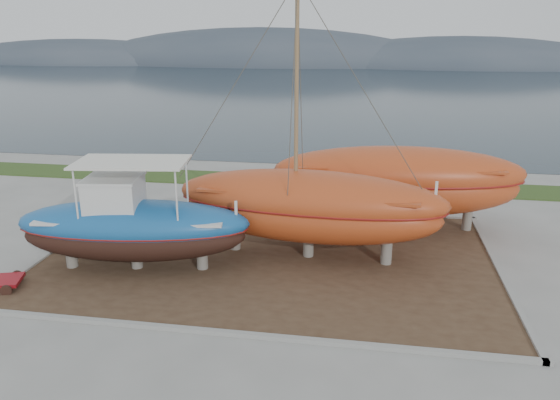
% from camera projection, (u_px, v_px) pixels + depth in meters
% --- Properties ---
extents(ground, '(140.00, 140.00, 0.00)m').
position_uv_depth(ground, '(248.00, 303.00, 18.84)').
color(ground, gray).
rests_on(ground, ground).
extents(dirt_patch, '(18.00, 12.00, 0.06)m').
position_uv_depth(dirt_patch, '(269.00, 257.00, 22.59)').
color(dirt_patch, '#422D1E').
rests_on(dirt_patch, ground).
extents(curb_frame, '(18.60, 12.60, 0.15)m').
position_uv_depth(curb_frame, '(269.00, 256.00, 22.57)').
color(curb_frame, gray).
rests_on(curb_frame, ground).
extents(grass_strip, '(44.00, 3.00, 0.08)m').
position_uv_depth(grass_strip, '(303.00, 182.00, 33.39)').
color(grass_strip, '#284219').
rests_on(grass_strip, ground).
extents(sea, '(260.00, 100.00, 0.04)m').
position_uv_depth(sea, '(347.00, 88.00, 84.63)').
color(sea, '#182731').
rests_on(sea, ground).
extents(mountain_ridge, '(200.00, 36.00, 20.00)m').
position_uv_depth(mountain_ridge, '(357.00, 65.00, 136.32)').
color(mountain_ridge, '#333D49').
rests_on(mountain_ridge, ground).
extents(blue_caique, '(9.27, 3.99, 4.31)m').
position_uv_depth(blue_caique, '(133.00, 216.00, 20.87)').
color(blue_caique, '#18589A').
rests_on(blue_caique, dirt_patch).
extents(white_dinghy, '(4.49, 1.88, 1.33)m').
position_uv_depth(white_dinghy, '(99.00, 223.00, 24.46)').
color(white_dinghy, silver).
rests_on(white_dinghy, dirt_patch).
extents(orange_sailboat, '(11.21, 4.06, 10.70)m').
position_uv_depth(orange_sailboat, '(310.00, 128.00, 20.99)').
color(orange_sailboat, '#A93E1A').
rests_on(orange_sailboat, dirt_patch).
extents(orange_bare_hull, '(11.70, 4.28, 3.76)m').
position_uv_depth(orange_bare_hull, '(397.00, 189.00, 25.25)').
color(orange_bare_hull, '#A93E1A').
rests_on(orange_bare_hull, dirt_patch).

